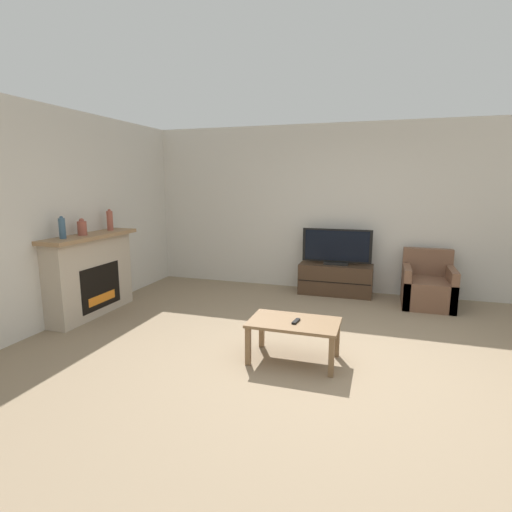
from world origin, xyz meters
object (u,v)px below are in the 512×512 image
Objects in this scene: fireplace at (91,274)px; tv at (337,248)px; mantel_vase_centre_left at (82,228)px; tv_stand at (335,279)px; armchair at (427,287)px; remote at (296,321)px; mantel_vase_left at (62,228)px; mantel_vase_right at (110,220)px; coffee_table at (294,327)px.

fireplace is 3.65m from tv.
mantel_vase_centre_left is 0.19× the size of tv_stand.
mantel_vase_centre_left is 4.87m from armchair.
armchair reaches higher than remote.
mantel_vase_left is 0.35× the size of armchair.
mantel_vase_centre_left reaches higher than armchair.
mantel_vase_right is at bearing -162.42° from armchair.
mantel_vase_right reaches higher than tv.
remote is at bearing -91.97° from tv_stand.
mantel_vase_centre_left is 0.73× the size of mantel_vase_right.
mantel_vase_left reaches higher than fireplace.
coffee_table is at bearing 142.64° from remote.
mantel_vase_left is at bearing -152.48° from armchair.
fireplace is at bearing 92.15° from mantel_vase_left.
armchair is (4.38, 1.83, -0.29)m from fireplace.
tv reaches higher than remote.
tv_stand is 7.45× the size of remote.
mantel_vase_right is at bearing -152.50° from tv_stand.
tv_stand is at bearing 90.00° from tv.
mantel_vase_left is at bearing 177.45° from coffee_table.
mantel_vase_right is 0.28× the size of tv.
mantel_vase_centre_left is at bearing 170.93° from coffee_table.
mantel_vase_centre_left is at bearing 90.00° from mantel_vase_left.
tv is at bearing 35.17° from mantel_vase_centre_left.
mantel_vase_right reaches higher than tv_stand.
tv_stand is 1.36m from armchair.
mantel_vase_left is at bearing -175.14° from remote.
mantel_vase_centre_left is (0.00, 0.33, -0.03)m from mantel_vase_left.
remote is at bearing -11.52° from fireplace.
armchair is 2.82m from coffee_table.
remote is at bearing -19.66° from mantel_vase_right.
armchair is (1.35, -0.19, 0.03)m from tv_stand.
tv reaches higher than tv_stand.
tv_stand is at bearing 39.22° from mantel_vase_left.
remote is at bearing -45.24° from coffee_table.
coffee_table is (2.90, -0.46, -0.85)m from mantel_vase_centre_left.
fireplace is at bearing 176.36° from remote.
fireplace is 6.71× the size of mantel_vase_centre_left.
tv is 2.62m from coffee_table.
mantel_vase_centre_left reaches higher than coffee_table.
tv reaches higher than armchair.
coffee_table is 0.08m from remote.
remote is at bearing -9.48° from mantel_vase_centre_left.
fireplace is 4.76m from armchair.
tv is at bearing -90.00° from tv_stand.
mantel_vase_left is 3.92m from tv.
mantel_vase_centre_left is 0.56m from mantel_vase_right.
mantel_vase_right reaches higher than coffee_table.
tv is 1.21× the size of coffee_table.
coffee_table is (-1.46, -2.40, 0.09)m from armchair.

